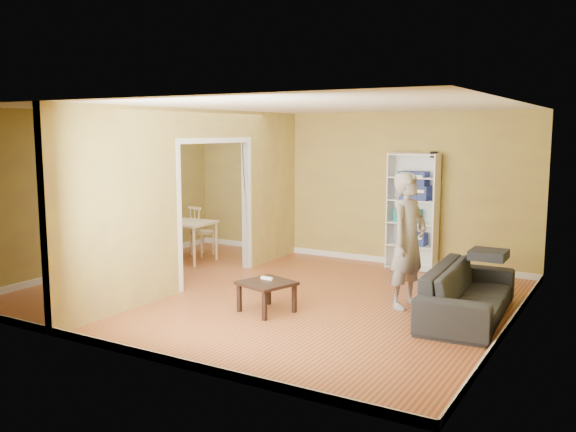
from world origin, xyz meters
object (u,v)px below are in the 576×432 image
object	(u,v)px
sofa	(468,284)
dining_table	(181,225)
coffee_table	(267,286)
chair_far	(202,231)
chair_left	(150,230)
person	(408,229)
chair_near	(154,238)
bookshelf	(414,211)

from	to	relation	value
sofa	dining_table	size ratio (longest dim) A/B	1.92
sofa	coffee_table	distance (m)	2.50
chair_far	chair_left	bearing A→B (deg)	49.72
person	chair_left	world-z (taller)	person
sofa	dining_table	bearing A→B (deg)	77.86
chair_left	sofa	bearing A→B (deg)	105.17
chair_near	chair_far	size ratio (longest dim) A/B	1.09
chair_near	chair_far	bearing A→B (deg)	89.46
person	dining_table	bearing A→B (deg)	92.78
bookshelf	coffee_table	world-z (taller)	bookshelf
coffee_table	person	bearing A→B (deg)	37.42
bookshelf	dining_table	bearing A→B (deg)	-158.54
coffee_table	chair_left	bearing A→B (deg)	153.36
coffee_table	chair_far	size ratio (longest dim) A/B	0.64
coffee_table	chair_left	xyz separation A→B (m)	(-3.66, 1.84, 0.17)
sofa	person	world-z (taller)	person
coffee_table	chair_near	size ratio (longest dim) A/B	0.59
dining_table	coffee_table	bearing A→B (deg)	-32.41
sofa	bookshelf	xyz separation A→B (m)	(-1.48, 2.28, 0.55)
chair_left	bookshelf	bearing A→B (deg)	131.47
sofa	person	distance (m)	1.01
sofa	coffee_table	bearing A→B (deg)	112.23
bookshelf	chair_left	xyz separation A→B (m)	(-4.43, -1.53, -0.46)
sofa	person	xyz separation A→B (m)	(-0.80, 0.04, 0.62)
chair_near	sofa	bearing A→B (deg)	0.66
person	chair_far	distance (m)	4.62
coffee_table	dining_table	size ratio (longest dim) A/B	0.53
person	chair_far	xyz separation A→B (m)	(-4.39, 1.31, -0.57)
chair_near	chair_far	distance (m)	1.22
dining_table	chair_near	world-z (taller)	chair_near
person	dining_table	world-z (taller)	person
person	coffee_table	bearing A→B (deg)	140.12
dining_table	chair_left	size ratio (longest dim) A/B	1.12
chair_near	coffee_table	bearing A→B (deg)	-19.93
person	chair_far	world-z (taller)	person
person	coffee_table	distance (m)	1.96
dining_table	chair_far	size ratio (longest dim) A/B	1.22
chair_left	chair_near	xyz separation A→B (m)	(0.67, -0.62, 0.00)
chair_near	bookshelf	bearing A→B (deg)	31.84
sofa	coffee_table	size ratio (longest dim) A/B	3.66
bookshelf	person	bearing A→B (deg)	-73.08
dining_table	chair_far	bearing A→B (deg)	85.92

